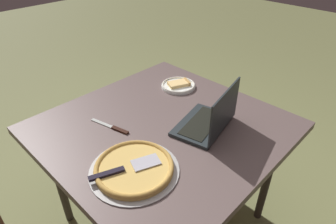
{
  "coord_description": "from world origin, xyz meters",
  "views": [
    {
      "loc": [
        -0.83,
        -0.84,
        1.61
      ],
      "look_at": [
        0.03,
        -0.01,
        0.81
      ],
      "focal_mm": 30.82,
      "sensor_mm": 36.0,
      "label": 1
    }
  ],
  "objects_px": {
    "pizza_tray": "(134,168)",
    "table_knife": "(113,128)",
    "pizza_plate": "(179,85)",
    "dining_table": "(163,134)",
    "laptop": "(210,120)"
  },
  "relations": [
    {
      "from": "table_knife",
      "to": "pizza_tray",
      "type": "bearing_deg",
      "value": -111.42
    },
    {
      "from": "dining_table",
      "to": "pizza_plate",
      "type": "height_order",
      "value": "pizza_plate"
    },
    {
      "from": "laptop",
      "to": "table_knife",
      "type": "distance_m",
      "value": 0.48
    },
    {
      "from": "table_knife",
      "to": "laptop",
      "type": "bearing_deg",
      "value": -46.25
    },
    {
      "from": "pizza_tray",
      "to": "table_knife",
      "type": "distance_m",
      "value": 0.32
    },
    {
      "from": "pizza_tray",
      "to": "table_knife",
      "type": "bearing_deg",
      "value": 68.58
    },
    {
      "from": "pizza_plate",
      "to": "pizza_tray",
      "type": "height_order",
      "value": "same"
    },
    {
      "from": "dining_table",
      "to": "pizza_plate",
      "type": "distance_m",
      "value": 0.41
    },
    {
      "from": "dining_table",
      "to": "table_knife",
      "type": "height_order",
      "value": "table_knife"
    },
    {
      "from": "pizza_plate",
      "to": "table_knife",
      "type": "bearing_deg",
      "value": -174.47
    },
    {
      "from": "dining_table",
      "to": "pizza_tray",
      "type": "xyz_separation_m",
      "value": [
        -0.31,
        -0.14,
        0.08
      ]
    },
    {
      "from": "dining_table",
      "to": "table_knife",
      "type": "distance_m",
      "value": 0.26
    },
    {
      "from": "pizza_plate",
      "to": "table_knife",
      "type": "distance_m",
      "value": 0.54
    },
    {
      "from": "pizza_tray",
      "to": "table_knife",
      "type": "xyz_separation_m",
      "value": [
        0.12,
        0.3,
        -0.01
      ]
    },
    {
      "from": "dining_table",
      "to": "pizza_plate",
      "type": "bearing_deg",
      "value": 31.14
    }
  ]
}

